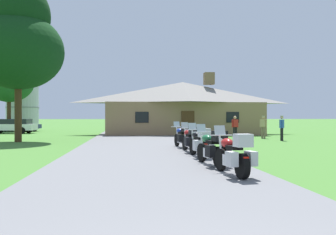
{
  "coord_description": "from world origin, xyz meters",
  "views": [
    {
      "loc": [
        -0.57,
        -2.18,
        1.6
      ],
      "look_at": [
        1.89,
        21.39,
        1.56
      ],
      "focal_mm": 39.75,
      "sensor_mm": 36.0,
      "label": 1
    }
  ],
  "objects_px": {
    "motorcycle_red_fourth_in_row": "(191,140)",
    "motorcycle_blue_farthest_in_row": "(182,137)",
    "tree_left_near": "(18,41)",
    "motorcycle_red_nearest_to_camera": "(234,155)",
    "motorcycle_black_third_in_row": "(200,143)",
    "bystander_blue_shirt_by_tree": "(282,127)",
    "metal_silo_distant": "(22,104)",
    "bystander_tan_shirt_beside_signpost": "(263,126)",
    "tree_left_far": "(9,76)",
    "bystander_red_shirt_near_lodge": "(235,126)",
    "motorcycle_green_second_in_row": "(213,148)",
    "parked_white_suv_far_left": "(11,125)",
    "parked_navy_sedan_far_left": "(20,126)"
  },
  "relations": [
    {
      "from": "motorcycle_red_fourth_in_row",
      "to": "tree_left_far",
      "type": "bearing_deg",
      "value": 114.63
    },
    {
      "from": "tree_left_far",
      "to": "motorcycle_red_fourth_in_row",
      "type": "bearing_deg",
      "value": -59.37
    },
    {
      "from": "motorcycle_black_third_in_row",
      "to": "bystander_blue_shirt_by_tree",
      "type": "relative_size",
      "value": 1.24
    },
    {
      "from": "motorcycle_black_third_in_row",
      "to": "bystander_tan_shirt_beside_signpost",
      "type": "distance_m",
      "value": 14.69
    },
    {
      "from": "motorcycle_black_third_in_row",
      "to": "motorcycle_blue_farthest_in_row",
      "type": "bearing_deg",
      "value": 83.45
    },
    {
      "from": "motorcycle_black_third_in_row",
      "to": "motorcycle_blue_farthest_in_row",
      "type": "relative_size",
      "value": 1.0
    },
    {
      "from": "motorcycle_red_nearest_to_camera",
      "to": "motorcycle_blue_farthest_in_row",
      "type": "bearing_deg",
      "value": 82.77
    },
    {
      "from": "motorcycle_green_second_in_row",
      "to": "motorcycle_red_fourth_in_row",
      "type": "distance_m",
      "value": 4.49
    },
    {
      "from": "motorcycle_red_fourth_in_row",
      "to": "motorcycle_blue_farthest_in_row",
      "type": "distance_m",
      "value": 2.46
    },
    {
      "from": "motorcycle_black_third_in_row",
      "to": "tree_left_near",
      "type": "distance_m",
      "value": 15.54
    },
    {
      "from": "parked_navy_sedan_far_left",
      "to": "bystander_tan_shirt_beside_signpost",
      "type": "bearing_deg",
      "value": -116.1
    },
    {
      "from": "metal_silo_distant",
      "to": "motorcycle_green_second_in_row",
      "type": "bearing_deg",
      "value": -66.69
    },
    {
      "from": "motorcycle_black_third_in_row",
      "to": "parked_white_suv_far_left",
      "type": "xyz_separation_m",
      "value": [
        -13.97,
        23.11,
        0.17
      ]
    },
    {
      "from": "motorcycle_blue_farthest_in_row",
      "to": "bystander_blue_shirt_by_tree",
      "type": "xyz_separation_m",
      "value": [
        7.56,
        5.58,
        0.34
      ]
    },
    {
      "from": "motorcycle_red_fourth_in_row",
      "to": "parked_white_suv_far_left",
      "type": "distance_m",
      "value": 25.25
    },
    {
      "from": "motorcycle_black_third_in_row",
      "to": "tree_left_far",
      "type": "distance_m",
      "value": 33.83
    },
    {
      "from": "motorcycle_black_third_in_row",
      "to": "motorcycle_blue_farthest_in_row",
      "type": "xyz_separation_m",
      "value": [
        -0.02,
        4.53,
        0.0
      ]
    },
    {
      "from": "motorcycle_green_second_in_row",
      "to": "parked_navy_sedan_far_left",
      "type": "xyz_separation_m",
      "value": [
        -14.66,
        30.83,
        0.03
      ]
    },
    {
      "from": "bystander_tan_shirt_beside_signpost",
      "to": "parked_white_suv_far_left",
      "type": "relative_size",
      "value": 0.35
    },
    {
      "from": "tree_left_far",
      "to": "motorcycle_black_third_in_row",
      "type": "bearing_deg",
      "value": -61.16
    },
    {
      "from": "motorcycle_black_third_in_row",
      "to": "bystander_tan_shirt_beside_signpost",
      "type": "height_order",
      "value": "bystander_tan_shirt_beside_signpost"
    },
    {
      "from": "motorcycle_red_nearest_to_camera",
      "to": "parked_navy_sedan_far_left",
      "type": "bearing_deg",
      "value": 106.49
    },
    {
      "from": "motorcycle_red_nearest_to_camera",
      "to": "bystander_red_shirt_near_lodge",
      "type": "height_order",
      "value": "bystander_red_shirt_near_lodge"
    },
    {
      "from": "bystander_red_shirt_near_lodge",
      "to": "bystander_blue_shirt_by_tree",
      "type": "xyz_separation_m",
      "value": [
        2.53,
        -2.4,
        0.02
      ]
    },
    {
      "from": "motorcycle_blue_farthest_in_row",
      "to": "bystander_red_shirt_near_lodge",
      "type": "distance_m",
      "value": 9.44
    },
    {
      "from": "motorcycle_blue_farthest_in_row",
      "to": "motorcycle_red_nearest_to_camera",
      "type": "bearing_deg",
      "value": -98.89
    },
    {
      "from": "bystander_tan_shirt_beside_signpost",
      "to": "bystander_blue_shirt_by_tree",
      "type": "relative_size",
      "value": 1.0
    },
    {
      "from": "parked_white_suv_far_left",
      "to": "parked_navy_sedan_far_left",
      "type": "xyz_separation_m",
      "value": [
        -0.74,
        5.3,
        -0.13
      ]
    },
    {
      "from": "motorcycle_red_fourth_in_row",
      "to": "tree_left_near",
      "type": "height_order",
      "value": "tree_left_near"
    },
    {
      "from": "bystander_tan_shirt_beside_signpost",
      "to": "metal_silo_distant",
      "type": "xyz_separation_m",
      "value": [
        -23.59,
        22.65,
        2.36
      ]
    },
    {
      "from": "motorcycle_green_second_in_row",
      "to": "parked_white_suv_far_left",
      "type": "height_order",
      "value": "parked_white_suv_far_left"
    },
    {
      "from": "tree_left_far",
      "to": "parked_navy_sedan_far_left",
      "type": "xyz_separation_m",
      "value": [
        1.38,
        -0.8,
        -5.59
      ]
    },
    {
      "from": "bystander_tan_shirt_beside_signpost",
      "to": "motorcycle_green_second_in_row",
      "type": "bearing_deg",
      "value": 104.41
    },
    {
      "from": "bystander_blue_shirt_by_tree",
      "to": "motorcycle_blue_farthest_in_row",
      "type": "bearing_deg",
      "value": 167.73
    },
    {
      "from": "motorcycle_green_second_in_row",
      "to": "tree_left_near",
      "type": "bearing_deg",
      "value": 116.63
    },
    {
      "from": "motorcycle_red_nearest_to_camera",
      "to": "parked_white_suv_far_left",
      "type": "distance_m",
      "value": 30.99
    },
    {
      "from": "bystander_tan_shirt_beside_signpost",
      "to": "tree_left_far",
      "type": "distance_m",
      "value": 29.03
    },
    {
      "from": "motorcycle_red_fourth_in_row",
      "to": "bystander_tan_shirt_beside_signpost",
      "type": "relative_size",
      "value": 1.24
    },
    {
      "from": "bystander_tan_shirt_beside_signpost",
      "to": "parked_navy_sedan_far_left",
      "type": "relative_size",
      "value": 0.38
    },
    {
      "from": "motorcycle_red_nearest_to_camera",
      "to": "motorcycle_black_third_in_row",
      "type": "xyz_separation_m",
      "value": [
        -0.04,
        4.53,
        0.0
      ]
    },
    {
      "from": "motorcycle_red_fourth_in_row",
      "to": "parked_navy_sedan_far_left",
      "type": "relative_size",
      "value": 0.47
    },
    {
      "from": "tree_left_near",
      "to": "parked_navy_sedan_far_left",
      "type": "height_order",
      "value": "tree_left_near"
    },
    {
      "from": "bystander_tan_shirt_beside_signpost",
      "to": "parked_white_suv_far_left",
      "type": "xyz_separation_m",
      "value": [
        -21.21,
        10.34,
        -0.17
      ]
    },
    {
      "from": "motorcycle_red_nearest_to_camera",
      "to": "parked_navy_sedan_far_left",
      "type": "height_order",
      "value": "motorcycle_red_nearest_to_camera"
    },
    {
      "from": "bystander_red_shirt_near_lodge",
      "to": "bystander_blue_shirt_by_tree",
      "type": "relative_size",
      "value": 0.99
    },
    {
      "from": "motorcycle_blue_farthest_in_row",
      "to": "bystander_blue_shirt_by_tree",
      "type": "bearing_deg",
      "value": 27.14
    },
    {
      "from": "motorcycle_black_third_in_row",
      "to": "motorcycle_red_fourth_in_row",
      "type": "relative_size",
      "value": 1.0
    },
    {
      "from": "metal_silo_distant",
      "to": "bystander_blue_shirt_by_tree",
      "type": "bearing_deg",
      "value": -46.65
    },
    {
      "from": "motorcycle_red_nearest_to_camera",
      "to": "metal_silo_distant",
      "type": "bearing_deg",
      "value": 104.67
    },
    {
      "from": "motorcycle_blue_farthest_in_row",
      "to": "tree_left_far",
      "type": "height_order",
      "value": "tree_left_far"
    }
  ]
}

